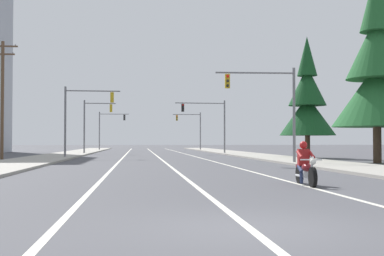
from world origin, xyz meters
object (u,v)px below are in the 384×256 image
at_px(utility_pole_left_near, 2,96).
at_px(conifer_tree_right_verge_far, 307,102).
at_px(traffic_signal_near_left, 81,111).
at_px(traffic_signal_mid_right, 210,118).
at_px(traffic_signal_far_right, 192,125).
at_px(traffic_signal_mid_left, 93,119).
at_px(motorcycle_with_rider, 305,168).
at_px(conifer_tree_right_verge_near, 377,74).
at_px(traffic_signal_near_right, 271,100).
at_px(traffic_signal_far_left, 108,125).

height_order(utility_pole_left_near, conifer_tree_right_verge_far, conifer_tree_right_verge_far).
distance_m(traffic_signal_near_left, conifer_tree_right_verge_far, 19.70).
relative_size(traffic_signal_mid_right, traffic_signal_far_right, 1.00).
height_order(traffic_signal_mid_left, conifer_tree_right_verge_far, conifer_tree_right_verge_far).
bearing_deg(motorcycle_with_rider, conifer_tree_right_verge_near, 57.10).
height_order(traffic_signal_near_left, traffic_signal_far_right, same).
bearing_deg(utility_pole_left_near, motorcycle_with_rider, -57.64).
xyz_separation_m(motorcycle_with_rider, traffic_signal_near_right, (2.97, 15.36, 3.53)).
xyz_separation_m(traffic_signal_near_left, traffic_signal_mid_left, (-0.26, 14.49, -0.07)).
distance_m(traffic_signal_far_left, conifer_tree_right_verge_far, 43.88).
distance_m(traffic_signal_mid_left, utility_pole_left_near, 17.73).
xyz_separation_m(traffic_signal_near_left, utility_pole_left_near, (-6.06, -2.22, 1.08)).
xyz_separation_m(traffic_signal_mid_right, traffic_signal_far_right, (0.56, 24.41, -0.07)).
height_order(traffic_signal_near_right, traffic_signal_near_left, same).
height_order(traffic_signal_far_left, conifer_tree_right_verge_near, conifer_tree_right_verge_near).
xyz_separation_m(traffic_signal_near_right, traffic_signal_mid_right, (-0.27, 25.96, 0.04)).
bearing_deg(traffic_signal_near_right, conifer_tree_right_verge_far, 60.93).
xyz_separation_m(utility_pole_left_near, conifer_tree_right_verge_far, (25.67, 0.50, -0.28)).
bearing_deg(traffic_signal_mid_left, conifer_tree_right_verge_far, -39.22).
xyz_separation_m(utility_pole_left_near, conifer_tree_right_verge_near, (26.90, -9.94, 0.85)).
xyz_separation_m(traffic_signal_far_right, traffic_signal_far_left, (-13.64, 0.07, 0.01)).
relative_size(traffic_signal_mid_right, traffic_signal_far_left, 1.00).
relative_size(traffic_signal_mid_left, utility_pole_left_near, 0.65).
bearing_deg(traffic_signal_mid_left, traffic_signal_far_left, 89.22).
bearing_deg(traffic_signal_far_left, conifer_tree_right_verge_near, -67.31).
distance_m(traffic_signal_mid_right, utility_pole_left_near, 24.56).
distance_m(motorcycle_with_rider, traffic_signal_mid_left, 44.19).
distance_m(traffic_signal_near_right, conifer_tree_right_verge_far, 12.80).
bearing_deg(motorcycle_with_rider, conifer_tree_right_verge_far, 70.93).
bearing_deg(traffic_signal_near_left, traffic_signal_mid_right, 44.86).
bearing_deg(utility_pole_left_near, traffic_signal_far_right, 63.55).
relative_size(motorcycle_with_rider, traffic_signal_far_right, 0.35).
distance_m(utility_pole_left_near, conifer_tree_right_verge_near, 28.69).
distance_m(motorcycle_with_rider, utility_pole_left_near, 31.16).
bearing_deg(conifer_tree_right_verge_near, conifer_tree_right_verge_far, 96.75).
xyz_separation_m(traffic_signal_near_right, traffic_signal_mid_left, (-13.66, 27.38, -0.10)).
relative_size(traffic_signal_near_right, traffic_signal_far_left, 1.00).
distance_m(traffic_signal_far_right, conifer_tree_right_verge_far, 39.66).
height_order(traffic_signal_near_right, traffic_signal_mid_left, same).
bearing_deg(traffic_signal_near_right, conifer_tree_right_verge_near, 5.56).
bearing_deg(conifer_tree_right_verge_far, traffic_signal_far_right, 98.58).
height_order(traffic_signal_mid_right, traffic_signal_mid_left, same).
bearing_deg(utility_pole_left_near, traffic_signal_mid_left, 70.86).
xyz_separation_m(traffic_signal_near_right, conifer_tree_right_verge_far, (6.21, 11.16, 0.77)).
relative_size(motorcycle_with_rider, utility_pole_left_near, 0.23).
bearing_deg(traffic_signal_near_left, traffic_signal_far_right, 69.93).
bearing_deg(motorcycle_with_rider, traffic_signal_near_right, 79.07).
xyz_separation_m(traffic_signal_near_right, utility_pole_left_near, (-19.46, 10.67, 1.05)).
bearing_deg(traffic_signal_near_left, conifer_tree_right_verge_far, -5.03).
bearing_deg(traffic_signal_near_right, utility_pole_left_near, 151.28).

